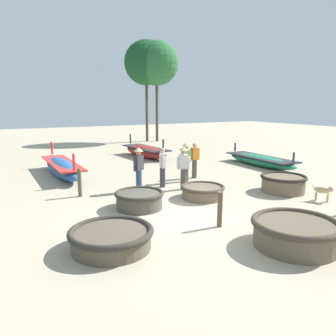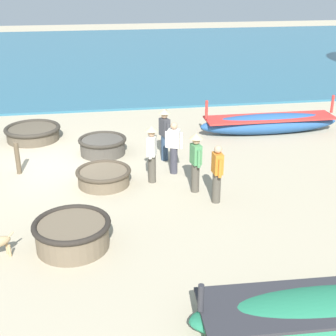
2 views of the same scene
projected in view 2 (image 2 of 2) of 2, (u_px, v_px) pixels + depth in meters
name	position (u px, v px, depth m)	size (l,w,h in m)	color
ground_plane	(56.00, 165.00, 14.47)	(80.00, 80.00, 0.00)	tan
sea	(130.00, 54.00, 32.93)	(28.00, 52.00, 0.10)	#2D667F
coracle_beside_post	(103.00, 145.00, 15.27)	(1.57, 1.57, 0.55)	#4C473F
coracle_front_right	(72.00, 233.00, 10.10)	(1.70, 1.70, 0.64)	brown
coracle_upturned	(104.00, 176.00, 13.10)	(1.55, 1.55, 0.46)	brown
coracle_far_right	(33.00, 132.00, 16.54)	(1.95, 1.95, 0.49)	brown
long_boat_ochre_hull	(269.00, 123.00, 17.15)	(1.08, 5.19, 1.33)	#285693
long_boat_green_hull	(327.00, 310.00, 7.91)	(1.43, 4.79, 1.01)	#237551
fisherman_hauling	(217.00, 173.00, 11.88)	(0.53, 0.24, 1.57)	#4C473D
fisherman_with_hat	(174.00, 147.00, 13.60)	(0.33, 0.50, 1.57)	#383842
fisherman_standing_left	(165.00, 131.00, 14.52)	(0.49, 0.36, 1.67)	#2D425B
fisherman_crouching	(152.00, 150.00, 12.98)	(0.50, 0.36, 1.67)	#4C473D
fisherman_by_coracle	(196.00, 159.00, 12.41)	(0.52, 0.36, 1.67)	#4C473D
mooring_post_mid_beach	(18.00, 158.00, 13.71)	(0.14, 0.14, 0.97)	brown
mooring_post_shoreline	(165.00, 124.00, 16.69)	(0.14, 0.14, 1.02)	brown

